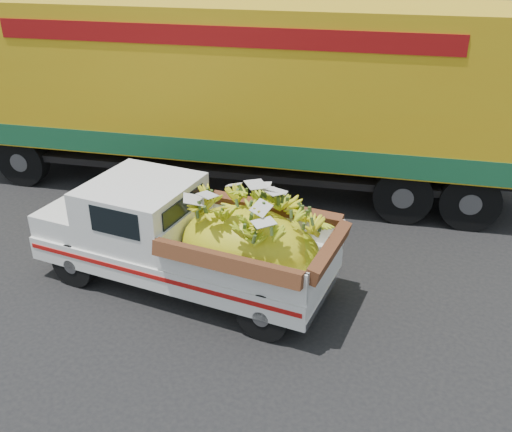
% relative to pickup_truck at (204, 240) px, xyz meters
% --- Properties ---
extents(ground, '(100.00, 100.00, 0.00)m').
position_rel_pickup_truck_xyz_m(ground, '(-0.00, -0.27, -0.86)').
color(ground, black).
rests_on(ground, ground).
extents(curb, '(60.00, 0.25, 0.15)m').
position_rel_pickup_truck_xyz_m(curb, '(-0.00, 6.32, -0.79)').
color(curb, gray).
rests_on(curb, ground).
extents(sidewalk, '(60.00, 4.00, 0.14)m').
position_rel_pickup_truck_xyz_m(sidewalk, '(-0.00, 8.42, -0.79)').
color(sidewalk, gray).
rests_on(sidewalk, ground).
extents(building_left, '(18.00, 6.00, 5.00)m').
position_rel_pickup_truck_xyz_m(building_left, '(-8.00, 14.32, 1.64)').
color(building_left, gray).
rests_on(building_left, ground).
extents(pickup_truck, '(4.61, 1.76, 1.60)m').
position_rel_pickup_truck_xyz_m(pickup_truck, '(0.00, 0.00, 0.00)').
color(pickup_truck, black).
rests_on(pickup_truck, ground).
extents(semi_trailer, '(12.08, 4.56, 3.80)m').
position_rel_pickup_truck_xyz_m(semi_trailer, '(-1.23, 3.88, 1.26)').
color(semi_trailer, black).
rests_on(semi_trailer, ground).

